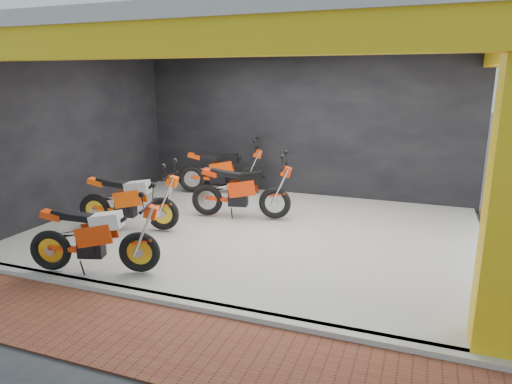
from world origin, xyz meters
The scene contains 12 objects.
ground centered at (0.00, 0.00, 0.00)m, with size 80.00×80.00×0.00m, color #2D2D30.
showroom_floor centered at (0.00, 2.00, 0.05)m, with size 8.00×6.00×0.10m, color silver.
showroom_ceiling centered at (0.00, 2.00, 3.60)m, with size 8.40×6.40×0.20m, color beige.
back_wall centered at (0.00, 5.10, 1.75)m, with size 8.20×0.20×3.50m, color black.
left_wall centered at (-4.10, 2.00, 1.75)m, with size 0.20×6.20×3.50m, color black.
header_beam_front centered at (0.00, -1.00, 3.30)m, with size 8.40×0.30×0.40m, color yellow.
floor_kerb centered at (0.00, -1.02, 0.05)m, with size 8.00×0.20×0.10m, color silver.
paver_front centered at (0.00, -1.80, 0.01)m, with size 9.00×1.40×0.03m, color brown.
moto_hero centered at (-0.87, -0.50, 0.72)m, with size 2.04×0.76×1.25m, color #E73909, non-canonical shape.
moto_row_a centered at (-1.58, 1.28, 0.74)m, with size 2.10×0.78×1.28m, color #FF520A, non-canonical shape.
moto_row_b centered at (0.14, 2.68, 0.76)m, with size 2.17×0.80×1.32m, color red, non-canonical shape.
moto_row_d centered at (-1.13, 4.50, 0.77)m, with size 2.19×0.81×1.34m, color #E03B09, non-canonical shape.
Camera 1 is at (2.89, -5.71, 2.86)m, focal length 32.00 mm.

